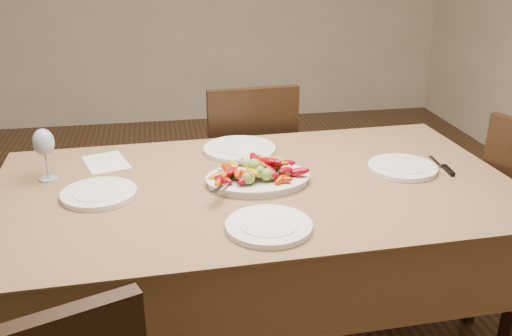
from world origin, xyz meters
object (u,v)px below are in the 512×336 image
Objects in this scene: dining_table at (256,275)px; plate_near at (269,226)px; plate_far at (240,149)px; chair_far at (245,170)px; plate_left at (99,194)px; wine_glass at (45,153)px; serving_platter at (258,180)px; plate_right at (402,168)px.

dining_table is 6.97× the size of plate_near.
plate_far is at bearing 91.54° from dining_table.
chair_far is at bearing 78.61° from plate_far.
chair_far reaches higher than dining_table.
plate_left is 0.28m from wine_glass.
serving_platter is 1.41× the size of plate_right.
plate_near is (-0.03, -0.34, -0.00)m from serving_platter.
dining_table is at bearing -176.68° from plate_right.
serving_platter reaches higher than plate_left.
chair_far is 1.07m from plate_left.
serving_platter is at bearing 35.80° from dining_table.
plate_left is (-0.55, -0.01, -0.00)m from serving_platter.
dining_table is 1.94× the size of chair_far.
plate_right is 0.69m from plate_near.
plate_far is 1.12× the size of plate_near.
plate_far reaches higher than dining_table.
plate_near is (-0.02, -0.34, 0.39)m from dining_table.
plate_left is 1.24× the size of wine_glass.
wine_glass is at bearing 136.94° from plate_left.
plate_far is (0.53, 0.35, 0.00)m from plate_left.
plate_near is (-0.59, -0.37, 0.00)m from plate_right.
serving_platter is at bearing -87.05° from plate_far.
serving_platter reaches higher than plate_far.
plate_far is (-0.01, 0.34, 0.39)m from dining_table.
serving_platter is (-0.08, -0.80, 0.30)m from chair_far.
plate_right is at bearing 3.32° from dining_table.
plate_left and plate_right have the same top height.
dining_table is 0.51m from plate_near.
plate_right is 0.87× the size of plate_far.
plate_near is (0.52, -0.33, 0.00)m from plate_left.
plate_left is at bearing -179.15° from dining_table.
plate_near is at bearing -32.09° from plate_left.
plate_left is 0.62m from plate_near.
chair_far is 3.21× the size of plate_far.
dining_table is 0.51m from plate_far.
plate_left is (-0.54, -0.01, 0.39)m from dining_table.
serving_platter is 0.33m from plate_far.
plate_left is 1.11m from plate_right.
chair_far is at bearing 83.98° from dining_table.
plate_left is at bearing 48.97° from chair_far.
plate_far is (-0.09, -0.47, 0.29)m from chair_far.
wine_glass is (-0.74, 0.16, 0.09)m from serving_platter.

